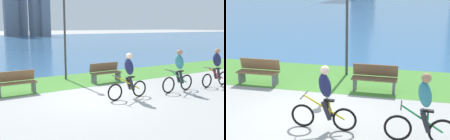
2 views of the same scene
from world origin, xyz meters
TOP-DOWN VIEW (x-y plane):
  - ground_plane at (0.00, 0.00)m, footprint 300.00×300.00m
  - grass_strip_bayside at (0.00, 3.54)m, footprint 120.00×3.34m
  - bay_water_surface at (0.00, 40.68)m, footprint 300.00×70.96m
  - cyclist_lead at (0.77, -0.60)m, footprint 1.69×0.52m
  - cyclist_trailing at (3.09, -0.79)m, footprint 1.64×0.52m
  - bench_near_path at (-2.47, 2.25)m, footprint 1.50×0.47m
  - bench_far_along_path at (1.65, 2.42)m, footprint 1.50×0.47m
  - lamppost_tall at (0.37, 4.05)m, footprint 0.28×0.28m

SIDE VIEW (x-z plane):
  - ground_plane at x=0.00m, z-range 0.00..0.00m
  - bay_water_surface at x=0.00m, z-range 0.00..0.00m
  - grass_strip_bayside at x=0.00m, z-range 0.00..0.01m
  - bench_near_path at x=-2.47m, z-range 0.00..0.90m
  - bench_far_along_path at x=1.65m, z-range 0.00..0.90m
  - cyclist_lead at x=0.77m, z-range 0.00..1.66m
  - cyclist_trailing at x=3.09m, z-range -0.01..1.68m
  - lamppost_tall at x=0.37m, z-range 0.63..4.90m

